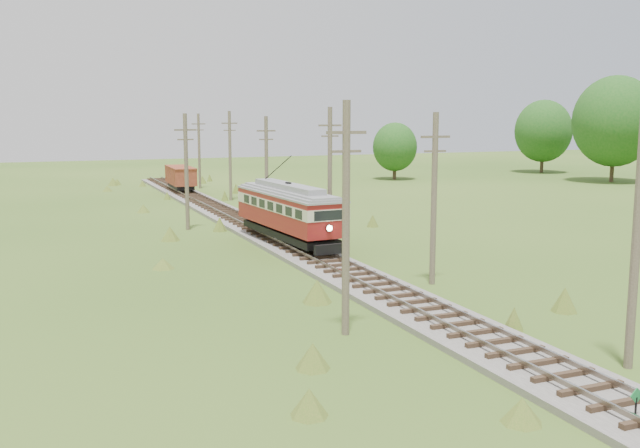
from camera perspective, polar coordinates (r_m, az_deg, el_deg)
name	(u,v)px	position (r m, az deg, el deg)	size (l,w,h in m)	color
railbed_main	(270,236)	(49.50, -3.99, -0.94)	(3.60, 96.00, 0.57)	#605B54
switch_marker	(636,403)	(21.88, 23.96, -12.96)	(0.45, 0.06, 1.08)	black
streetcar	(288,209)	(45.64, -2.54, 1.24)	(3.50, 11.93, 5.40)	black
gondola	(181,177)	(79.30, -11.09, 3.74)	(2.54, 7.28, 2.40)	black
gravel_pile	(274,207)	(62.88, -3.73, 1.38)	(2.84, 3.01, 1.03)	gray
utility_pole_r_1	(636,239)	(25.57, 23.99, -1.14)	(0.30, 0.30, 8.80)	brown
utility_pole_r_2	(434,197)	(35.80, 9.11, 2.14)	(1.60, 0.30, 8.60)	brown
utility_pole_r_3	(330,174)	(47.28, 0.80, 4.05)	(1.60, 0.30, 9.00)	brown
utility_pole_r_4	(266,166)	(59.39, -4.30, 4.67)	(1.60, 0.30, 8.40)	brown
utility_pole_r_5	(230,155)	(71.93, -7.21, 5.51)	(1.60, 0.30, 8.90)	brown
utility_pole_r_6	(199,150)	(84.50, -9.64, 5.85)	(1.60, 0.30, 8.70)	brown
utility_pole_l_a	(346,217)	(27.02, 2.09, 0.58)	(1.60, 0.30, 9.00)	brown
utility_pole_l_b	(186,171)	(53.61, -10.64, 4.23)	(1.60, 0.30, 8.60)	brown
tree_right_4	(615,121)	(98.71, 22.52, 7.60)	(10.50, 10.50, 13.53)	#38281C
tree_right_5	(543,131)	(111.97, 17.43, 7.11)	(8.40, 8.40, 10.82)	#38281C
tree_mid_b	(395,147)	(95.82, 6.01, 6.15)	(5.88, 5.88, 7.57)	#38281C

